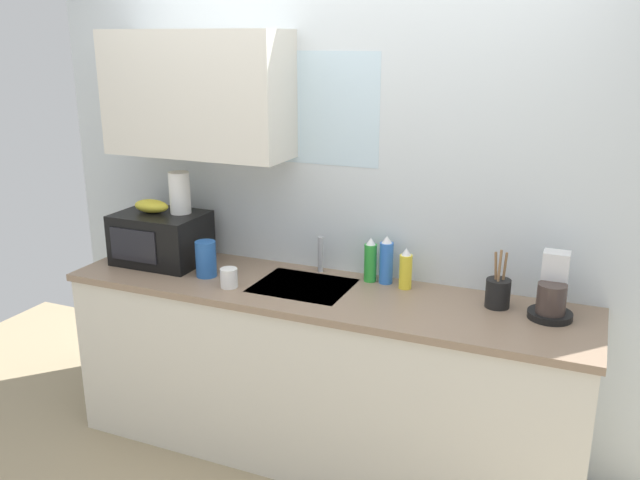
% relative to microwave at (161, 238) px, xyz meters
% --- Properties ---
extents(kitchen_wall_assembly, '(3.33, 0.42, 2.50)m').
position_rel_microwave_xyz_m(kitchen_wall_assembly, '(0.81, 0.26, 0.32)').
color(kitchen_wall_assembly, silver).
rests_on(kitchen_wall_assembly, ground).
extents(counter_unit, '(2.56, 0.63, 0.90)m').
position_rel_microwave_xyz_m(counter_unit, '(0.94, -0.05, -0.58)').
color(counter_unit, silver).
rests_on(counter_unit, ground).
extents(sink_faucet, '(0.03, 0.03, 0.19)m').
position_rel_microwave_xyz_m(sink_faucet, '(0.85, 0.19, -0.04)').
color(sink_faucet, '#B2B5BA').
rests_on(sink_faucet, counter_unit).
extents(microwave, '(0.46, 0.35, 0.27)m').
position_rel_microwave_xyz_m(microwave, '(0.00, 0.00, 0.00)').
color(microwave, black).
rests_on(microwave, counter_unit).
extents(banana_bunch, '(0.20, 0.11, 0.07)m').
position_rel_microwave_xyz_m(banana_bunch, '(-0.05, 0.00, 0.17)').
color(banana_bunch, gold).
rests_on(banana_bunch, microwave).
extents(paper_towel_roll, '(0.11, 0.11, 0.22)m').
position_rel_microwave_xyz_m(paper_towel_roll, '(0.10, 0.05, 0.24)').
color(paper_towel_roll, white).
rests_on(paper_towel_roll, microwave).
extents(coffee_maker, '(0.19, 0.21, 0.28)m').
position_rel_microwave_xyz_m(coffee_maker, '(1.99, 0.06, -0.03)').
color(coffee_maker, black).
rests_on(coffee_maker, counter_unit).
extents(dish_soap_bottle_green, '(0.06, 0.06, 0.22)m').
position_rel_microwave_xyz_m(dish_soap_bottle_green, '(1.13, 0.16, -0.03)').
color(dish_soap_bottle_green, green).
rests_on(dish_soap_bottle_green, counter_unit).
extents(dish_soap_bottle_blue, '(0.07, 0.07, 0.24)m').
position_rel_microwave_xyz_m(dish_soap_bottle_blue, '(1.21, 0.17, -0.02)').
color(dish_soap_bottle_blue, blue).
rests_on(dish_soap_bottle_blue, counter_unit).
extents(dish_soap_bottle_yellow, '(0.06, 0.06, 0.20)m').
position_rel_microwave_xyz_m(dish_soap_bottle_yellow, '(1.31, 0.13, -0.04)').
color(dish_soap_bottle_yellow, yellow).
rests_on(dish_soap_bottle_yellow, counter_unit).
extents(cereal_canister, '(0.10, 0.10, 0.18)m').
position_rel_microwave_xyz_m(cereal_canister, '(0.34, -0.10, -0.04)').
color(cereal_canister, '#2659A5').
rests_on(cereal_canister, counter_unit).
extents(mug_white, '(0.08, 0.08, 0.09)m').
position_rel_microwave_xyz_m(mug_white, '(0.53, -0.19, -0.09)').
color(mug_white, white).
rests_on(mug_white, counter_unit).
extents(utensil_crock, '(0.11, 0.11, 0.27)m').
position_rel_microwave_xyz_m(utensil_crock, '(1.76, 0.07, -0.07)').
color(utensil_crock, black).
rests_on(utensil_crock, counter_unit).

